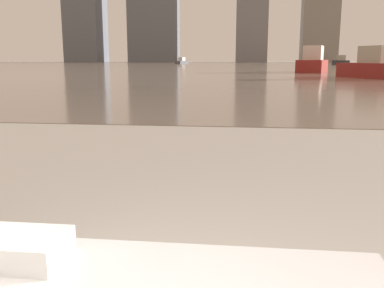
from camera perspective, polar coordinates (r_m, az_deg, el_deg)
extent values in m
cube|color=white|center=(1.43, -22.34, -13.44)|extent=(0.29, 0.20, 0.04)
cube|color=white|center=(1.42, -22.46, -11.97)|extent=(0.29, 0.20, 0.04)
cube|color=gray|center=(62.29, 6.46, 10.29)|extent=(180.00, 110.00, 0.01)
cube|color=#2D2D33|center=(76.26, 19.19, 10.22)|extent=(2.04, 4.41, 0.74)
cube|color=#B2A893|center=(76.26, 19.23, 10.81)|extent=(1.27, 1.72, 0.85)
cube|color=maroon|center=(36.82, 15.79, 9.97)|extent=(3.37, 5.96, 0.99)
cube|color=silver|center=(36.81, 15.88, 11.62)|extent=(1.92, 2.42, 1.13)
cube|color=#4C4C51|center=(81.83, -1.36, 10.82)|extent=(2.26, 3.54, 0.59)
cube|color=silver|center=(81.83, -1.36, 11.26)|extent=(1.23, 1.47, 0.67)
cube|color=maroon|center=(27.15, 23.31, 8.97)|extent=(3.73, 5.12, 0.86)
cube|color=#B2A893|center=(27.14, 23.46, 10.90)|extent=(1.93, 2.19, 0.98)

